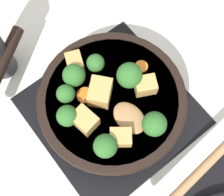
% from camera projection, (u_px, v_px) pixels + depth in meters
% --- Properties ---
extents(ground_plane, '(2.40, 2.40, 0.00)m').
position_uv_depth(ground_plane, '(112.00, 111.00, 0.66)').
color(ground_plane, silver).
extents(front_burner_grate, '(0.31, 0.31, 0.03)m').
position_uv_depth(front_burner_grate, '(112.00, 110.00, 0.65)').
color(front_burner_grate, black).
rests_on(front_burner_grate, ground_plane).
extents(skillet_pan, '(0.35, 0.39, 0.06)m').
position_uv_depth(skillet_pan, '(111.00, 102.00, 0.60)').
color(skillet_pan, black).
rests_on(skillet_pan, front_burner_grate).
extents(wooden_spoon, '(0.23, 0.20, 0.02)m').
position_uv_depth(wooden_spoon, '(164.00, 151.00, 0.54)').
color(wooden_spoon, '#A87A4C').
rests_on(wooden_spoon, skillet_pan).
extents(tofu_cube_center_large, '(0.04, 0.04, 0.03)m').
position_uv_depth(tofu_cube_center_large, '(75.00, 63.00, 0.59)').
color(tofu_cube_center_large, tan).
rests_on(tofu_cube_center_large, skillet_pan).
extents(tofu_cube_near_handle, '(0.05, 0.04, 0.03)m').
position_uv_depth(tofu_cube_near_handle, '(145.00, 85.00, 0.57)').
color(tofu_cube_near_handle, tan).
rests_on(tofu_cube_near_handle, skillet_pan).
extents(tofu_cube_east_chunk, '(0.05, 0.05, 0.03)m').
position_uv_depth(tofu_cube_east_chunk, '(121.00, 137.00, 0.54)').
color(tofu_cube_east_chunk, tan).
rests_on(tofu_cube_east_chunk, skillet_pan).
extents(tofu_cube_west_chunk, '(0.06, 0.06, 0.04)m').
position_uv_depth(tofu_cube_west_chunk, '(100.00, 92.00, 0.56)').
color(tofu_cube_west_chunk, tan).
rests_on(tofu_cube_west_chunk, skillet_pan).
extents(tofu_cube_back_piece, '(0.04, 0.05, 0.03)m').
position_uv_depth(tofu_cube_back_piece, '(85.00, 120.00, 0.55)').
color(tofu_cube_back_piece, tan).
rests_on(tofu_cube_back_piece, skillet_pan).
extents(broccoli_floret_near_spoon, '(0.03, 0.03, 0.04)m').
position_uv_depth(broccoli_floret_near_spoon, '(96.00, 63.00, 0.58)').
color(broccoli_floret_near_spoon, '#709956').
rests_on(broccoli_floret_near_spoon, skillet_pan).
extents(broccoli_floret_center_top, '(0.04, 0.04, 0.05)m').
position_uv_depth(broccoli_floret_center_top, '(67.00, 116.00, 0.54)').
color(broccoli_floret_center_top, '#709956').
rests_on(broccoli_floret_center_top, skillet_pan).
extents(broccoli_floret_east_rim, '(0.05, 0.05, 0.05)m').
position_uv_depth(broccoli_floret_east_rim, '(129.00, 75.00, 0.56)').
color(broccoli_floret_east_rim, '#709956').
rests_on(broccoli_floret_east_rim, skillet_pan).
extents(broccoli_floret_west_rim, '(0.04, 0.04, 0.05)m').
position_uv_depth(broccoli_floret_west_rim, '(105.00, 146.00, 0.52)').
color(broccoli_floret_west_rim, '#709956').
rests_on(broccoli_floret_west_rim, skillet_pan).
extents(broccoli_floret_north_edge, '(0.04, 0.04, 0.05)m').
position_uv_depth(broccoli_floret_north_edge, '(154.00, 124.00, 0.53)').
color(broccoli_floret_north_edge, '#709956').
rests_on(broccoli_floret_north_edge, skillet_pan).
extents(broccoli_floret_south_cluster, '(0.03, 0.03, 0.04)m').
position_uv_depth(broccoli_floret_south_cluster, '(66.00, 94.00, 0.56)').
color(broccoli_floret_south_cluster, '#709956').
rests_on(broccoli_floret_south_cluster, skillet_pan).
extents(broccoli_floret_mid_floret, '(0.04, 0.04, 0.05)m').
position_uv_depth(broccoli_floret_mid_floret, '(74.00, 75.00, 0.56)').
color(broccoli_floret_mid_floret, '#709956').
rests_on(broccoli_floret_mid_floret, skillet_pan).
extents(carrot_slice_orange_thin, '(0.02, 0.02, 0.01)m').
position_uv_depth(carrot_slice_orange_thin, '(141.00, 67.00, 0.60)').
color(carrot_slice_orange_thin, orange).
rests_on(carrot_slice_orange_thin, skillet_pan).
extents(carrot_slice_near_center, '(0.03, 0.03, 0.01)m').
position_uv_depth(carrot_slice_near_center, '(85.00, 95.00, 0.58)').
color(carrot_slice_near_center, orange).
rests_on(carrot_slice_near_center, skillet_pan).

